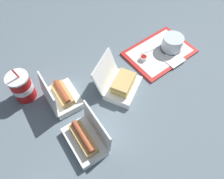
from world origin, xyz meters
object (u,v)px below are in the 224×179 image
clamshell_hotdog_corner (62,97)px  clamshell_sandwich_right (121,85)px  cake_container (172,43)px  clamshell_hotdog_front (86,139)px  plastic_fork (150,50)px  food_tray (159,52)px  ketchup_cup (143,58)px  soda_cup_center (22,87)px

clamshell_hotdog_corner → clamshell_sandwich_right: (0.29, -0.06, 0.00)m
cake_container → clamshell_sandwich_right: bearing=-161.4°
cake_container → clamshell_hotdog_front: (-0.64, -0.31, -0.01)m
plastic_fork → clamshell_sandwich_right: clamshell_sandwich_right is taller
clamshell_hotdog_front → food_tray: bearing=29.2°
food_tray → plastic_fork: 0.05m
ketchup_cup → clamshell_sandwich_right: clamshell_sandwich_right is taller
clamshell_hotdog_corner → soda_cup_center: 0.19m
clamshell_hotdog_corner → clamshell_sandwich_right: bearing=-11.5°
clamshell_hotdog_corner → clamshell_hotdog_front: size_ratio=0.89×
clamshell_hotdog_corner → soda_cup_center: bearing=145.4°
ketchup_cup → cake_container: bearing=2.0°
food_tray → cake_container: bearing=-4.7°
soda_cup_center → cake_container: bearing=-2.6°
plastic_fork → cake_container: bearing=-18.2°
plastic_fork → clamshell_hotdog_corner: bearing=-169.2°
clamshell_hotdog_corner → clamshell_hotdog_front: 0.25m
clamshell_hotdog_corner → clamshell_hotdog_front: bearing=-83.8°
food_tray → plastic_fork: size_ratio=3.80×
clamshell_hotdog_front → soda_cup_center: bearing=117.3°
cake_container → ketchup_cup: cake_container is taller
clamshell_hotdog_front → cake_container: bearing=26.1°
cake_container → clamshell_sandwich_right: clamshell_sandwich_right is taller
clamshell_sandwich_right → clamshell_hotdog_front: 0.32m
plastic_fork → soda_cup_center: size_ratio=0.52×
food_tray → clamshell_hotdog_corner: 0.60m
cake_container → clamshell_sandwich_right: (-0.38, -0.13, -0.01)m
ketchup_cup → soda_cup_center: size_ratio=0.19×
clamshell_sandwich_right → food_tray: bearing=23.2°
cake_container → clamshell_hotdog_corner: clamshell_hotdog_corner is taller
clamshell_sandwich_right → clamshell_hotdog_front: bearing=-144.4°
ketchup_cup → food_tray: bearing=6.1°
clamshell_hotdog_front → soda_cup_center: (-0.18, 0.35, 0.04)m
plastic_fork → food_tray: bearing=-35.6°
cake_container → plastic_fork: (-0.11, 0.04, -0.04)m
plastic_fork → clamshell_hotdog_corner: (-0.55, -0.11, 0.03)m
cake_container → plastic_fork: cake_container is taller
cake_container → clamshell_sandwich_right: 0.40m
soda_cup_center → clamshell_hotdog_corner: bearing=-34.6°
food_tray → ketchup_cup: bearing=-173.9°
plastic_fork → ketchup_cup: bearing=-148.4°
food_tray → clamshell_hotdog_front: 0.65m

